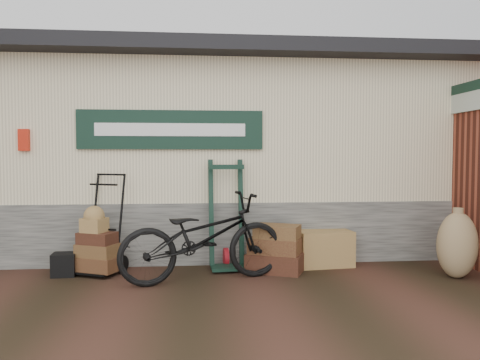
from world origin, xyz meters
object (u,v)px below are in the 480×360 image
at_px(green_barrow, 227,215).
at_px(black_trunk, 64,265).
at_px(suitcase_stack, 275,248).
at_px(porter_trolley, 104,222).
at_px(wicker_hamper, 323,248).
at_px(bicycle, 203,233).

bearing_deg(green_barrow, black_trunk, -178.18).
bearing_deg(suitcase_stack, porter_trolley, 175.63).
height_order(porter_trolley, suitcase_stack, porter_trolley).
distance_m(wicker_hamper, black_trunk, 3.57).
xyz_separation_m(wicker_hamper, black_trunk, (-3.56, -0.27, -0.10)).
distance_m(wicker_hamper, bicycle, 1.91).
xyz_separation_m(porter_trolley, bicycle, (1.33, -0.58, -0.06)).
relative_size(suitcase_stack, bicycle, 0.35).
bearing_deg(bicycle, porter_trolley, 51.86).
height_order(green_barrow, wicker_hamper, green_barrow).
distance_m(black_trunk, bicycle, 1.93).
bearing_deg(black_trunk, wicker_hamper, 4.32).
relative_size(porter_trolley, suitcase_stack, 1.85).
height_order(porter_trolley, bicycle, porter_trolley).
distance_m(green_barrow, suitcase_stack, 0.81).
bearing_deg(green_barrow, porter_trolley, 178.54).
height_order(wicker_hamper, bicycle, bicycle).
bearing_deg(porter_trolley, black_trunk, -139.17).
relative_size(green_barrow, black_trunk, 5.05).
bearing_deg(green_barrow, bicycle, -121.36).
xyz_separation_m(green_barrow, black_trunk, (-2.16, -0.20, -0.61)).
bearing_deg(black_trunk, bicycle, -13.49).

